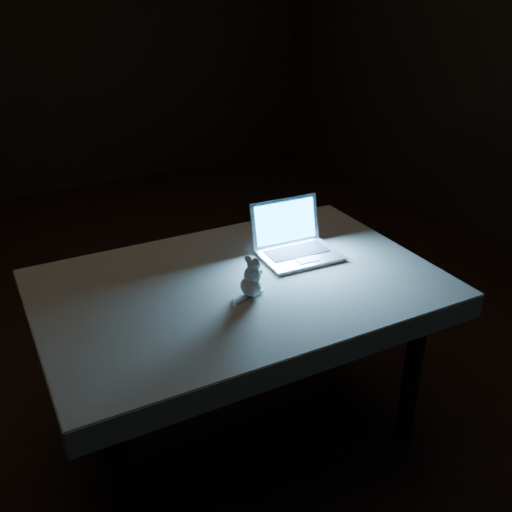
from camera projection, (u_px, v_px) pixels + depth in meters
floor at (182, 349)px, 2.69m from camera, size 5.00×5.00×0.00m
back_wall at (28, 17)px, 4.03m from camera, size 4.50×0.04×2.60m
table at (241, 363)px, 2.06m from camera, size 1.27×0.85×0.66m
tablecloth at (261, 295)px, 1.91m from camera, size 1.36×0.94×0.08m
laptop at (300, 234)px, 2.02m from camera, size 0.29×0.26×0.19m
plush_mouse at (251, 277)px, 1.80m from camera, size 0.12×0.12×0.13m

